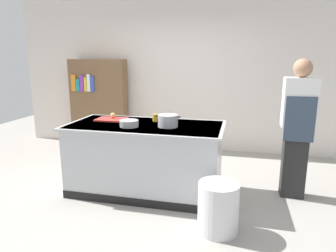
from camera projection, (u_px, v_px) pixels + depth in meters
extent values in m
plane|color=#9E9991|center=(146.00, 190.00, 4.03)|extent=(10.00, 10.00, 0.00)
cube|color=silver|center=(179.00, 70.00, 5.69)|extent=(6.40, 0.12, 3.00)
cube|color=#B7BABF|center=(146.00, 158.00, 3.93)|extent=(1.90, 0.90, 0.90)
cube|color=#B7BABF|center=(145.00, 126.00, 3.84)|extent=(1.98, 0.98, 0.03)
cube|color=black|center=(135.00, 202.00, 3.59)|extent=(1.90, 0.01, 0.10)
cube|color=red|center=(112.00, 119.00, 4.10)|extent=(0.40, 0.28, 0.02)
sphere|color=tan|center=(113.00, 115.00, 4.13)|extent=(0.07, 0.07, 0.07)
cylinder|color=#B7BABF|center=(168.00, 121.00, 3.69)|extent=(0.25, 0.25, 0.15)
cube|color=black|center=(157.00, 116.00, 3.71)|extent=(0.04, 0.02, 0.01)
cube|color=black|center=(179.00, 117.00, 3.65)|extent=(0.04, 0.02, 0.01)
cylinder|color=#B7BABF|center=(129.00, 123.00, 3.71)|extent=(0.23, 0.23, 0.08)
cylinder|color=yellow|center=(155.00, 118.00, 4.01)|extent=(0.07, 0.07, 0.10)
cylinder|color=silver|center=(218.00, 208.00, 3.03)|extent=(0.41, 0.41, 0.52)
cube|color=#272727|center=(294.00, 162.00, 3.79)|extent=(0.28, 0.20, 0.90)
cube|color=white|center=(300.00, 103.00, 3.63)|extent=(0.38, 0.24, 0.60)
sphere|color=#A87A5B|center=(303.00, 68.00, 3.53)|extent=(0.22, 0.22, 0.22)
cube|color=#38475B|center=(300.00, 119.00, 3.55)|extent=(0.34, 0.02, 0.54)
cube|color=brown|center=(99.00, 104.00, 5.90)|extent=(1.10, 0.28, 1.70)
cube|color=orange|center=(74.00, 83.00, 5.75)|extent=(0.08, 0.03, 0.31)
cube|color=teal|center=(78.00, 85.00, 5.74)|extent=(0.08, 0.03, 0.23)
cube|color=purple|center=(82.00, 83.00, 5.71)|extent=(0.07, 0.03, 0.30)
cube|color=yellow|center=(86.00, 84.00, 5.70)|extent=(0.05, 0.03, 0.26)
cube|color=white|center=(89.00, 83.00, 5.68)|extent=(0.06, 0.03, 0.32)
cube|color=#3351B7|center=(92.00, 84.00, 5.66)|extent=(0.06, 0.03, 0.29)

